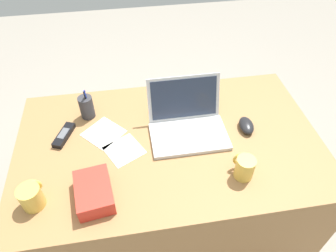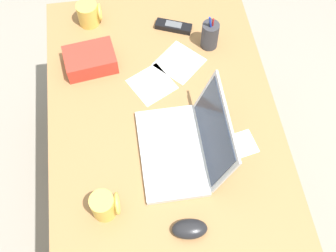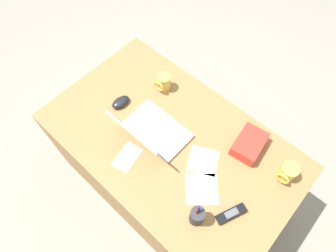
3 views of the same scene
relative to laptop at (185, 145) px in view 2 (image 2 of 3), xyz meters
The scene contains 12 objects.
ground_plane 0.76m from the laptop, 150.37° to the right, with size 6.00×6.00×0.00m, color gray.
desk 0.41m from the laptop, 150.37° to the right, with size 1.37×0.83×0.71m, color #9E7042.
laptop is the anchor object (origin of this frame).
computer_mouse 0.28m from the laptop, ahead, with size 0.06×0.11×0.04m, color black.
coffee_mug_white 0.70m from the laptop, 156.10° to the right, with size 0.08×0.10×0.09m.
coffee_mug_tall 0.33m from the laptop, 58.67° to the right, with size 0.08×0.09×0.10m.
cordless_phone 0.56m from the laptop, behind, with size 0.10×0.15×0.03m.
pen_holder 0.49m from the laptop, 159.08° to the left, with size 0.07×0.07×0.17m.
snack_bag 0.51m from the laptop, 144.87° to the right, with size 0.13×0.19×0.07m, color red.
paper_note_near_laptop 0.39m from the laptop, behind, with size 0.15×0.16×0.00m, color white.
paper_note_left 0.18m from the laptop, 87.47° to the left, with size 0.09×0.15×0.00m, color white.
paper_note_right 0.31m from the laptop, 165.64° to the right, with size 0.15×0.14×0.00m, color white.
Camera 2 is at (0.74, -0.10, 2.04)m, focal length 46.19 mm.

